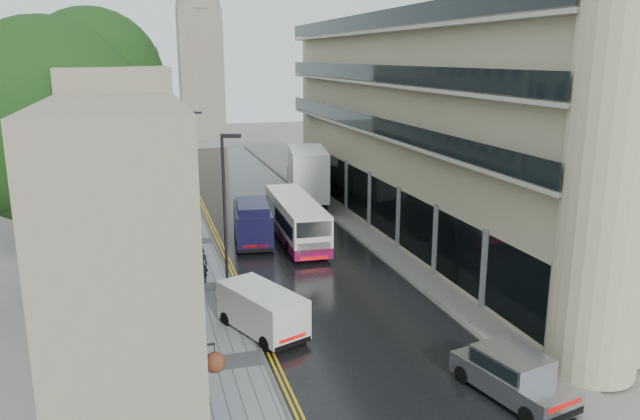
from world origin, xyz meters
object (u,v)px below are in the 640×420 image
tree_near (54,158)px  cream_bus (288,233)px  pedestrian (201,265)px  silver_hatchback (529,402)px  lamp_post_near (225,222)px  tree_far (84,139)px  lamp_post_far (193,164)px  white_lorry (293,182)px  navy_van (238,230)px  white_van (265,328)px

tree_near → cream_bus: size_ratio=1.39×
tree_near → pedestrian: 8.76m
silver_hatchback → lamp_post_near: (-7.87, 12.60, 3.30)m
tree_far → lamp_post_far: size_ratio=1.65×
tree_far → pedestrian: 15.36m
tree_near → white_lorry: tree_near is taller
navy_van → lamp_post_near: lamp_post_near is taller
navy_van → lamp_post_near: 8.69m
navy_van → tree_far: bearing=143.7°
silver_hatchback → lamp_post_far: size_ratio=0.58×
white_van → white_lorry: bearing=51.0°
tree_far → navy_van: tree_far is taller
cream_bus → lamp_post_far: lamp_post_far is taller
white_van → lamp_post_far: lamp_post_far is taller
tree_near → navy_van: 11.74m
tree_far → pedestrian: tree_far is taller
white_van → navy_van: navy_van is taller
white_lorry → navy_van: bearing=-112.7°
silver_hatchback → white_lorry: bearing=77.9°
navy_van → pedestrian: bearing=-112.3°
tree_near → navy_van: bearing=27.7°
navy_van → lamp_post_near: size_ratio=0.68×
white_lorry → lamp_post_far: size_ratio=1.18×
tree_far → white_lorry: size_ratio=1.40×
white_van → silver_hatchback: bearing=-68.7°
cream_bus → lamp_post_far: (-4.48, 11.30, 2.50)m
navy_van → lamp_post_far: lamp_post_far is taller
cream_bus → pedestrian: cream_bus is taller
lamp_post_near → tree_far: bearing=132.3°
tree_near → tree_far: 13.02m
tree_far → white_lorry: tree_far is taller
tree_far → silver_hatchback: (14.99, -28.85, -5.39)m
silver_hatchback → pedestrian: bearing=106.0°
white_lorry → navy_van: (-5.59, -8.83, -0.93)m
tree_far → pedestrian: size_ratio=6.52×
white_van → lamp_post_far: (-0.67, 23.35, 2.87)m
tree_far → silver_hatchback: bearing=-62.5°
pedestrian → lamp_post_far: size_ratio=0.25×
tree_far → silver_hatchback: tree_far is taller
white_lorry → pedestrian: bearing=-111.4°
silver_hatchback → tree_near: bearing=120.9°
lamp_post_near → white_van: bearing=-62.7°
pedestrian → cream_bus: bearing=-148.1°
tree_far → pedestrian: bearing=-64.6°
navy_van → white_van: bearing=-87.8°
tree_far → navy_van: 13.00m
cream_bus → tree_far: bearing=143.4°
white_van → pedestrian: bearing=79.0°
pedestrian → lamp_post_near: bearing=104.1°
tree_near → lamp_post_near: 8.57m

